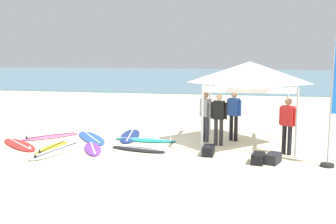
% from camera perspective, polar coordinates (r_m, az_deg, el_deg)
% --- Properties ---
extents(ground_plane, '(80.00, 80.00, 0.00)m').
position_cam_1_polar(ground_plane, '(13.71, -0.10, -4.53)').
color(ground_plane, beige).
extents(sea, '(80.00, 36.00, 0.10)m').
position_cam_1_polar(sea, '(46.61, 7.62, 4.81)').
color(sea, '#568499').
rests_on(sea, ground).
extents(canopy_tent, '(2.86, 2.86, 2.75)m').
position_cam_1_polar(canopy_tent, '(13.55, 11.22, 5.35)').
color(canopy_tent, '#B7B7BC').
rests_on(canopy_tent, ground).
extents(surfboard_blue, '(1.99, 2.40, 0.19)m').
position_cam_1_polar(surfboard_blue, '(14.85, -10.57, -3.51)').
color(surfboard_blue, blue).
rests_on(surfboard_blue, ground).
extents(surfboard_teal, '(2.23, 0.73, 0.19)m').
position_cam_1_polar(surfboard_teal, '(14.27, -3.11, -3.87)').
color(surfboard_teal, '#19847F').
rests_on(surfboard_teal, ground).
extents(surfboard_red, '(2.18, 1.99, 0.19)m').
position_cam_1_polar(surfboard_red, '(14.41, -19.89, -4.26)').
color(surfboard_red, red).
rests_on(surfboard_red, ground).
extents(surfboard_purple, '(1.24, 1.90, 0.19)m').
position_cam_1_polar(surfboard_purple, '(13.23, -10.38, -5.00)').
color(surfboard_purple, purple).
rests_on(surfboard_purple, ground).
extents(surfboard_black, '(1.94, 0.95, 0.19)m').
position_cam_1_polar(surfboard_black, '(12.98, -4.18, -5.15)').
color(surfboard_black, black).
rests_on(surfboard_black, ground).
extents(surfboard_pink, '(1.85, 1.92, 0.19)m').
position_cam_1_polar(surfboard_pink, '(15.40, -15.97, -3.26)').
color(surfboard_pink, pink).
rests_on(surfboard_pink, ground).
extents(surfboard_yellow, '(0.56, 1.91, 0.19)m').
position_cam_1_polar(surfboard_yellow, '(13.63, -15.77, -4.79)').
color(surfboard_yellow, yellow).
rests_on(surfboard_yellow, ground).
extents(surfboard_navy, '(1.03, 2.50, 0.19)m').
position_cam_1_polar(surfboard_navy, '(14.98, -5.28, -3.29)').
color(surfboard_navy, navy).
rests_on(surfboard_navy, ground).
extents(surfboard_white, '(1.14, 2.53, 0.19)m').
position_cam_1_polar(surfboard_white, '(13.20, -15.12, -5.20)').
color(surfboard_white, white).
rests_on(surfboard_white, ground).
extents(person_black, '(0.54, 0.28, 1.71)m').
position_cam_1_polar(person_black, '(13.51, 7.05, -0.52)').
color(person_black, '#2D2D33').
rests_on(person_black, ground).
extents(person_blue, '(0.50, 0.35, 1.71)m').
position_cam_1_polar(person_blue, '(14.30, 9.11, -0.06)').
color(person_blue, black).
rests_on(person_blue, ground).
extents(person_grey, '(0.44, 0.40, 1.71)m').
position_cam_1_polar(person_grey, '(14.01, 5.20, -0.16)').
color(person_grey, '#383842').
rests_on(person_grey, ground).
extents(person_red, '(0.48, 0.38, 1.71)m').
position_cam_1_polar(person_red, '(12.75, 16.23, -1.35)').
color(person_red, black).
rests_on(person_red, ground).
extents(banner_flag, '(0.60, 0.36, 3.40)m').
position_cam_1_polar(banner_flag, '(11.71, 22.15, 0.38)').
color(banner_flag, '#99999E').
rests_on(banner_flag, ground).
extents(gear_bag_near_tent, '(0.52, 0.68, 0.28)m').
position_cam_1_polar(gear_bag_near_tent, '(11.85, 14.34, -6.23)').
color(gear_bag_near_tent, '#232328').
rests_on(gear_bag_near_tent, ground).
extents(gear_bag_by_pole, '(0.34, 0.61, 0.28)m').
position_cam_1_polar(gear_bag_by_pole, '(12.40, 5.63, -5.33)').
color(gear_bag_by_pole, black).
rests_on(gear_bag_by_pole, ground).
extents(gear_bag_on_sand, '(0.42, 0.64, 0.28)m').
position_cam_1_polar(gear_bag_on_sand, '(11.75, 12.37, -6.28)').
color(gear_bag_on_sand, black).
rests_on(gear_bag_on_sand, ground).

